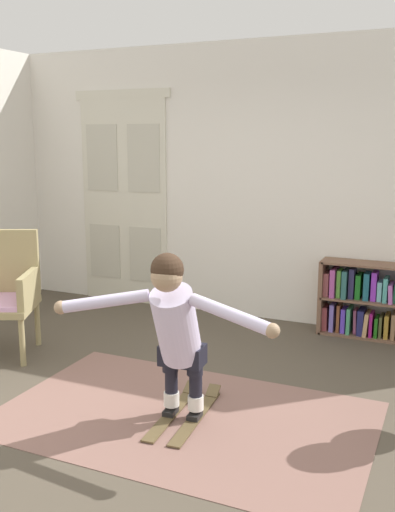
% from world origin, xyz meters
% --- Properties ---
extents(ground_plane, '(7.20, 7.20, 0.00)m').
position_xyz_m(ground_plane, '(0.00, 0.00, 0.00)').
color(ground_plane, '#4D4438').
extents(back_wall, '(6.00, 0.10, 2.90)m').
position_xyz_m(back_wall, '(0.00, 2.60, 1.45)').
color(back_wall, silver).
rests_on(back_wall, ground).
extents(double_door, '(1.22, 0.05, 2.45)m').
position_xyz_m(double_door, '(-1.68, 2.54, 1.23)').
color(double_door, beige).
rests_on(double_door, ground).
extents(rug, '(2.58, 1.63, 0.01)m').
position_xyz_m(rug, '(0.23, 0.11, 0.00)').
color(rug, '#815D53').
rests_on(rug, ground).
extents(bookshelf, '(1.32, 0.30, 0.74)m').
position_xyz_m(bookshelf, '(1.32, 2.39, 0.34)').
color(bookshelf, brown).
rests_on(bookshelf, ground).
extents(wicker_chair, '(0.80, 0.80, 1.10)m').
position_xyz_m(wicker_chair, '(-1.80, 0.60, 0.58)').
color(wicker_chair, '#9C8C5D').
rests_on(wicker_chair, ground).
extents(skis_pair, '(0.34, 0.89, 0.07)m').
position_xyz_m(skis_pair, '(0.23, 0.14, 0.02)').
color(skis_pair, brown).
rests_on(skis_pair, rug).
extents(person_skier, '(1.48, 0.62, 1.15)m').
position_xyz_m(person_skier, '(0.24, -0.04, 0.73)').
color(person_skier, white).
rests_on(person_skier, skis_pair).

